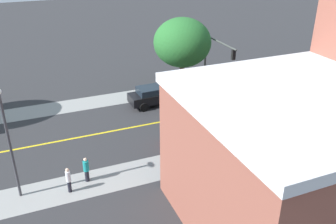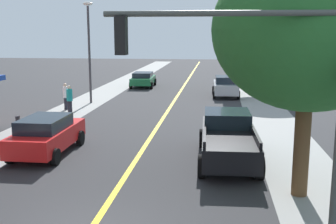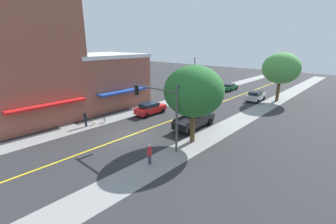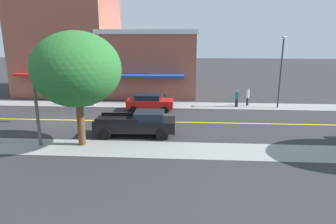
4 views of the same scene
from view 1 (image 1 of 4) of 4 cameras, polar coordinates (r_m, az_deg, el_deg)
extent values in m
plane|color=#2D2D30|center=(34.36, 11.15, 0.79)|extent=(140.00, 140.00, 0.00)
cube|color=gray|center=(30.00, 17.53, -3.87)|extent=(2.82, 126.00, 0.01)
cube|color=gray|center=(39.20, 6.28, 4.36)|extent=(2.82, 126.00, 0.01)
cube|color=yellow|center=(34.35, 11.15, 0.79)|extent=(0.20, 126.00, 0.00)
cube|color=#935142|center=(20.18, 19.08, -7.87)|extent=(10.40, 10.86, 7.11)
cube|color=silver|center=(18.44, 20.77, 2.06)|extent=(10.70, 11.16, 0.50)
cube|color=#1E429E|center=(24.51, 10.09, -2.55)|extent=(1.34, 8.26, 0.24)
cylinder|color=brown|center=(36.80, 2.15, 5.45)|extent=(0.48, 0.48, 2.90)
ellipsoid|color=#286B2D|center=(35.72, 2.24, 10.76)|extent=(5.54, 5.54, 4.71)
cylinder|color=silver|center=(29.96, 15.62, -3.00)|extent=(0.24, 0.24, 0.60)
sphere|color=#232328|center=(29.79, 15.70, -2.38)|extent=(0.22, 0.22, 0.22)
cylinder|color=#232328|center=(29.83, 15.82, -3.10)|extent=(0.10, 0.10, 0.10)
cylinder|color=#232328|center=(30.06, 15.43, -2.81)|extent=(0.10, 0.10, 0.10)
cylinder|color=#4C4C51|center=(26.23, 3.09, -5.84)|extent=(0.07, 0.07, 1.03)
cube|color=#2D2D33|center=(25.90, 3.12, -4.63)|extent=(0.12, 0.18, 0.26)
cylinder|color=#474C47|center=(37.69, 5.82, 8.26)|extent=(0.20, 0.20, 5.91)
cylinder|color=#474C47|center=(34.74, 8.14, 10.66)|extent=(5.50, 0.14, 0.14)
cube|color=black|center=(32.95, 10.14, 8.77)|extent=(0.26, 0.32, 0.90)
sphere|color=red|center=(32.87, 10.18, 9.27)|extent=(0.20, 0.20, 0.20)
sphere|color=yellow|center=(32.95, 10.14, 8.77)|extent=(0.20, 0.20, 0.20)
sphere|color=green|center=(33.04, 10.10, 8.28)|extent=(0.20, 0.20, 0.20)
cylinder|color=#38383D|center=(22.75, -23.28, -5.22)|extent=(0.16, 0.16, 6.68)
cube|color=red|center=(28.07, 3.80, -3.15)|extent=(1.78, 4.39, 0.74)
cube|color=#19232D|center=(27.86, 4.24, -1.95)|extent=(1.56, 2.37, 0.51)
cylinder|color=black|center=(27.02, 1.83, -5.25)|extent=(0.22, 0.64, 0.64)
cylinder|color=black|center=(28.43, 0.37, -3.55)|extent=(0.22, 0.64, 0.64)
cylinder|color=black|center=(28.18, 7.22, -4.06)|extent=(0.22, 0.64, 0.64)
cylinder|color=black|center=(29.53, 5.56, -2.48)|extent=(0.22, 0.64, 0.64)
cube|color=black|center=(34.09, -1.30, 2.57)|extent=(2.12, 5.78, 0.80)
cube|color=#19232D|center=(33.46, -2.94, 3.36)|extent=(1.85, 2.11, 0.58)
cube|color=black|center=(33.56, 1.10, 3.14)|extent=(0.19, 2.98, 0.24)
cube|color=black|center=(35.07, -0.15, 4.18)|extent=(0.19, 2.98, 0.24)
cylinder|color=black|center=(32.77, -3.76, 0.75)|extent=(0.30, 0.81, 0.80)
cylinder|color=black|center=(34.45, -4.91, 2.01)|extent=(0.30, 0.81, 0.80)
cylinder|color=black|center=(34.18, 2.36, 1.89)|extent=(0.30, 0.81, 0.80)
cylinder|color=black|center=(35.79, 0.98, 3.05)|extent=(0.30, 0.81, 0.80)
cylinder|color=#33384C|center=(39.88, 9.67, 5.11)|extent=(0.25, 0.25, 0.78)
cylinder|color=red|center=(39.62, 9.75, 6.12)|extent=(0.33, 0.33, 0.71)
sphere|color=beige|center=(39.47, 9.80, 6.76)|extent=(0.22, 0.22, 0.22)
cylinder|color=black|center=(30.96, 19.32, -2.33)|extent=(0.26, 0.26, 0.83)
cylinder|color=black|center=(30.61, 19.54, -1.02)|extent=(0.34, 0.34, 0.76)
sphere|color=brown|center=(30.40, 19.67, -0.19)|extent=(0.23, 0.23, 0.23)
cylinder|color=black|center=(23.67, -15.05, -11.12)|extent=(0.23, 0.23, 0.78)
cylinder|color=silver|center=(23.24, -15.26, -9.64)|extent=(0.31, 0.31, 0.71)
sphere|color=beige|center=(22.98, -15.40, -8.68)|extent=(0.22, 0.22, 0.22)
cylinder|color=black|center=(24.33, -12.47, -9.65)|extent=(0.27, 0.27, 0.79)
cylinder|color=teal|center=(23.91, -12.64, -8.17)|extent=(0.37, 0.37, 0.72)
sphere|color=beige|center=(23.66, -12.75, -7.23)|extent=(0.22, 0.22, 0.22)
ellipsoid|color=#C6B28C|center=(30.56, 17.77, -2.67)|extent=(0.37, 0.56, 0.23)
sphere|color=#C6B28C|center=(30.74, 18.08, -2.39)|extent=(0.18, 0.18, 0.18)
cylinder|color=#C6B28C|center=(30.79, 17.90, -2.92)|extent=(0.08, 0.08, 0.20)
cylinder|color=#C6B28C|center=(30.52, 17.52, -3.13)|extent=(0.08, 0.08, 0.20)
camera|label=2|loc=(40.52, 20.46, 10.86)|focal=44.74mm
camera|label=3|loc=(53.65, 14.06, 19.77)|focal=24.45mm
camera|label=4|loc=(50.60, -14.30, 16.93)|focal=31.90mm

